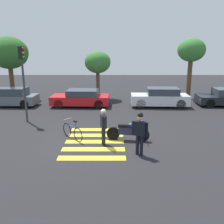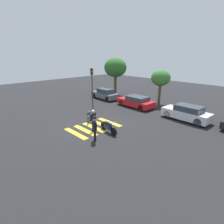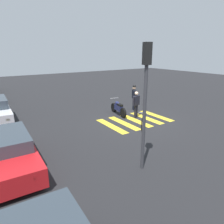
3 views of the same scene
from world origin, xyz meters
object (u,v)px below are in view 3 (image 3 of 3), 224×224
Objects in this scene: officer_by_motorcycle at (134,95)px; officer_on_foot at (136,103)px; leaning_bicycle at (143,120)px; traffic_light_pole at (145,89)px; car_red_convertible at (6,152)px; police_motorcycle at (118,108)px.

officer_on_foot is at bearing 144.88° from officer_by_motorcycle.
officer_on_foot is (1.55, -0.73, 0.60)m from leaning_bicycle.
traffic_light_pole reaches higher than officer_on_foot.
officer_by_motorcycle is (3.09, -1.81, 0.70)m from leaning_bicycle.
police_motorcycle is at bearing -66.43° from car_red_convertible.
leaning_bicycle is (-2.70, 0.16, -0.07)m from police_motorcycle.
leaning_bicycle is at bearing 154.68° from officer_on_foot.
officer_on_foot is at bearing -75.60° from car_red_convertible.
police_motorcycle is 1.55× the size of leaning_bicycle.
officer_by_motorcycle reaches higher than officer_on_foot.
car_red_convertible is (-3.55, 8.90, -0.46)m from officer_by_motorcycle.
car_red_convertible reaches higher than leaning_bicycle.
car_red_convertible is 5.50m from traffic_light_pole.
officer_by_motorcycle is (1.54, -1.08, 0.10)m from officer_on_foot.
officer_by_motorcycle is at bearing -68.28° from car_red_convertible.
officer_by_motorcycle is 9.59m from car_red_convertible.
car_red_convertible is 1.00× the size of traffic_light_pole.
officer_by_motorcycle reaches higher than leaning_bicycle.
police_motorcycle is 1.11× the size of officer_by_motorcycle.
leaning_bicycle is 0.72× the size of officer_by_motorcycle.
officer_on_foot is at bearing -37.68° from traffic_light_pole.
police_motorcycle is 1.81m from officer_by_motorcycle.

